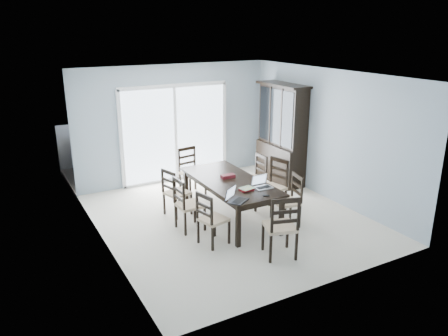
{
  "coord_description": "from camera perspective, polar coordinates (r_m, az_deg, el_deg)",
  "views": [
    {
      "loc": [
        -3.64,
        -6.37,
        3.38
      ],
      "look_at": [
        -0.12,
        0.0,
        1.0
      ],
      "focal_mm": 35.0,
      "sensor_mm": 36.0,
      "label": 1
    }
  ],
  "objects": [
    {
      "name": "floor",
      "position": [
        8.08,
        0.77,
        -6.59
      ],
      "size": [
        5.0,
        5.0,
        0.0
      ],
      "primitive_type": "plane",
      "color": "silver",
      "rests_on": "ground"
    },
    {
      "name": "cell_phone",
      "position": [
        7.11,
        5.53,
        -3.6
      ],
      "size": [
        0.11,
        0.08,
        0.01
      ],
      "primitive_type": "cube",
      "rotation": [
        0.0,
        0.0,
        -0.37
      ],
      "color": "black",
      "rests_on": "dining_table"
    },
    {
      "name": "chair_end_near",
      "position": [
        6.56,
        7.64,
        -6.83
      ],
      "size": [
        0.56,
        0.57,
        1.18
      ],
      "rotation": [
        0.0,
        0.0,
        -0.3
      ],
      "color": "black",
      "rests_on": "floor"
    },
    {
      "name": "laptop_dark",
      "position": [
        6.85,
        1.86,
        -3.94
      ],
      "size": [
        0.4,
        0.37,
        0.22
      ],
      "rotation": [
        0.0,
        0.0,
        0.59
      ],
      "color": "black",
      "rests_on": "dining_table"
    },
    {
      "name": "dining_table",
      "position": [
        7.82,
        0.79,
        -2.11
      ],
      "size": [
        1.0,
        2.2,
        0.75
      ],
      "color": "black",
      "rests_on": "floor"
    },
    {
      "name": "chair_left_mid",
      "position": [
        7.44,
        -5.16,
        -4.04
      ],
      "size": [
        0.44,
        0.43,
        1.1
      ],
      "rotation": [
        0.0,
        0.0,
        -1.53
      ],
      "color": "black",
      "rests_on": "floor"
    },
    {
      "name": "wall_left",
      "position": [
        6.85,
        -15.78,
        -0.25
      ],
      "size": [
        0.02,
        5.0,
        2.6
      ],
      "primitive_type": "cube",
      "color": "#93A3AF",
      "rests_on": "floor"
    },
    {
      "name": "back_wall",
      "position": [
        9.81,
        -6.47,
        5.78
      ],
      "size": [
        4.5,
        0.02,
        2.6
      ],
      "primitive_type": "cube",
      "color": "#93A3AF",
      "rests_on": "floor"
    },
    {
      "name": "hot_tub",
      "position": [
        10.54,
        -13.21,
        1.45
      ],
      "size": [
        1.74,
        1.56,
        0.88
      ],
      "rotation": [
        0.0,
        0.0,
        0.03
      ],
      "color": "maroon",
      "rests_on": "balcony"
    },
    {
      "name": "chair_left_far",
      "position": [
        8.03,
        -6.64,
        -2.56
      ],
      "size": [
        0.5,
        0.49,
        1.05
      ],
      "rotation": [
        0.0,
        0.0,
        -1.3
      ],
      "color": "black",
      "rests_on": "floor"
    },
    {
      "name": "china_hutch",
      "position": [
        9.77,
        7.52,
        4.31
      ],
      "size": [
        0.5,
        1.38,
        2.2
      ],
      "color": "black",
      "rests_on": "floor"
    },
    {
      "name": "sliding_door",
      "position": [
        9.84,
        -6.37,
        4.54
      ],
      "size": [
        2.52,
        0.05,
        2.18
      ],
      "color": "silver",
      "rests_on": "floor"
    },
    {
      "name": "chair_left_near",
      "position": [
        6.92,
        -1.94,
        -5.98
      ],
      "size": [
        0.48,
        0.47,
        1.04
      ],
      "rotation": [
        0.0,
        0.0,
        -1.34
      ],
      "color": "black",
      "rests_on": "floor"
    },
    {
      "name": "railing",
      "position": [
        11.81,
        -10.1,
        3.98
      ],
      "size": [
        4.5,
        0.06,
        1.1
      ],
      "primitive_type": "cube",
      "color": "#99999E",
      "rests_on": "balcony"
    },
    {
      "name": "book_stack",
      "position": [
        7.33,
        2.96,
        -2.75
      ],
      "size": [
        0.26,
        0.22,
        0.04
      ],
      "rotation": [
        0.0,
        0.0,
        0.03
      ],
      "color": "maroon",
      "rests_on": "dining_table"
    },
    {
      "name": "ceiling",
      "position": [
        7.38,
        0.86,
        12.07
      ],
      "size": [
        5.0,
        5.0,
        0.0
      ],
      "primitive_type": "plane",
      "rotation": [
        3.14,
        0.0,
        0.0
      ],
      "color": "white",
      "rests_on": "back_wall"
    },
    {
      "name": "chair_right_mid",
      "position": [
        8.25,
        6.66,
        -1.53
      ],
      "size": [
        0.54,
        0.53,
        1.17
      ],
      "rotation": [
        0.0,
        0.0,
        1.81
      ],
      "color": "black",
      "rests_on": "floor"
    },
    {
      "name": "chair_end_far",
      "position": [
        9.11,
        -4.49,
        0.3
      ],
      "size": [
        0.48,
        0.49,
        1.13
      ],
      "rotation": [
        0.0,
        0.0,
        3.29
      ],
      "color": "black",
      "rests_on": "floor"
    },
    {
      "name": "game_box",
      "position": [
        7.89,
        0.51,
        -1.08
      ],
      "size": [
        0.25,
        0.13,
        0.06
      ],
      "primitive_type": "cube",
      "rotation": [
        0.0,
        0.0,
        -0.03
      ],
      "color": "#4F0F15",
      "rests_on": "dining_table"
    },
    {
      "name": "chair_right_near",
      "position": [
        7.72,
        8.79,
        -3.45
      ],
      "size": [
        0.48,
        0.47,
        1.07
      ],
      "rotation": [
        0.0,
        0.0,
        1.37
      ],
      "color": "black",
      "rests_on": "floor"
    },
    {
      "name": "chair_right_far",
      "position": [
        8.8,
        4.3,
        -0.57
      ],
      "size": [
        0.41,
        0.4,
        1.07
      ],
      "rotation": [
        0.0,
        0.0,
        1.58
      ],
      "color": "black",
      "rests_on": "floor"
    },
    {
      "name": "laptop_silver",
      "position": [
        7.43,
        5.15,
        -2.25
      ],
      "size": [
        0.31,
        0.22,
        0.21
      ],
      "rotation": [
        0.0,
        0.0,
        0.01
      ],
      "color": "silver",
      "rests_on": "dining_table"
    },
    {
      "name": "wall_right",
      "position": [
        8.92,
        13.5,
        4.15
      ],
      "size": [
        0.02,
        5.0,
        2.6
      ],
      "primitive_type": "cube",
      "color": "#93A3AF",
      "rests_on": "floor"
    },
    {
      "name": "balcony",
      "position": [
        11.07,
        -8.22,
        -0.12
      ],
      "size": [
        4.5,
        2.0,
        0.1
      ],
      "primitive_type": "cube",
      "color": "gray",
      "rests_on": "ground"
    }
  ]
}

